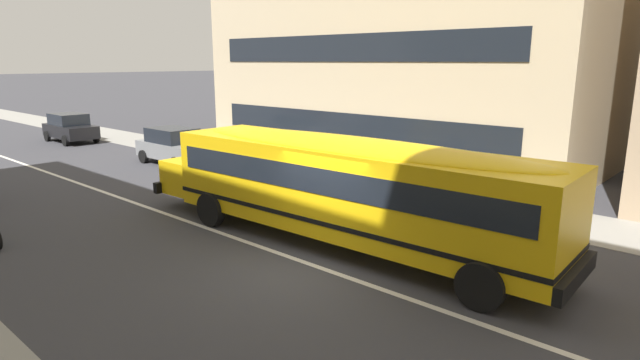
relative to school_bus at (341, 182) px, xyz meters
name	(u,v)px	position (x,y,z in m)	size (l,w,h in m)	color
ground_plane	(312,265)	(0.43, -1.55, -1.64)	(400.00, 400.00, 0.00)	#38383D
sidewalk_far	(459,203)	(0.43, 5.67, -1.63)	(120.00, 3.00, 0.01)	gray
lane_centreline	(312,265)	(0.43, -1.55, -1.63)	(110.00, 0.16, 0.01)	silver
school_bus	(341,182)	(0.00, 0.00, 0.00)	(12.39, 2.95, 2.75)	yellow
parked_car_grey_by_entrance	(174,146)	(-12.44, 3.11, -0.79)	(3.91, 1.90, 1.64)	gray
parked_car_black_near_corner	(70,127)	(-22.66, 2.77, -0.79)	(3.92, 1.92, 1.64)	black
apartment_block_far_left	(423,18)	(-5.73, 13.04, 5.01)	(17.86, 11.79, 13.30)	#C6B28E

